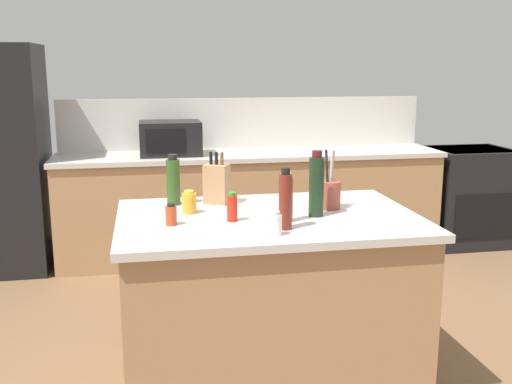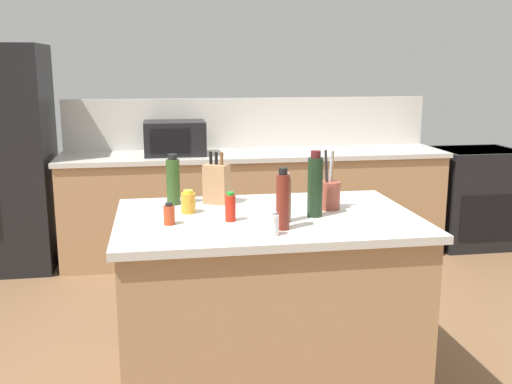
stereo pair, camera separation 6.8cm
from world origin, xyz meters
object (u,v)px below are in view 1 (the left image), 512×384
hot_sauce_bottle (232,208)px  salt_shaker (276,224)px  microwave (170,138)px  vinegar_bottle (285,201)px  knife_block (217,183)px  honey_jar (189,203)px  utensil_crock (330,194)px  range_oven (468,196)px  spice_jar_paprika (171,215)px  wine_bottle (316,186)px  olive_oil_bottle (173,181)px  pepper_grinder (287,199)px

hot_sauce_bottle → salt_shaker: bearing=-60.1°
microwave → salt_shaker: bearing=-81.9°
vinegar_bottle → hot_sauce_bottle: size_ratio=2.00×
knife_block → honey_jar: knife_block is taller
knife_block → utensil_crock: bearing=5.3°
microwave → knife_block: bearing=-84.7°
microwave → knife_block: size_ratio=1.78×
range_oven → knife_block: knife_block is taller
spice_jar_paprika → wine_bottle: (0.74, 0.04, 0.11)m
hot_sauce_bottle → wine_bottle: 0.45m
wine_bottle → honey_jar: size_ratio=2.80×
knife_block → wine_bottle: bearing=-11.8°
salt_shaker → olive_oil_bottle: size_ratio=0.39×
olive_oil_bottle → wine_bottle: 0.81m
knife_block → pepper_grinder: bearing=-30.1°
pepper_grinder → salt_shaker: bearing=-114.7°
pepper_grinder → olive_oil_bottle: bearing=138.6°
range_oven → pepper_grinder: pepper_grinder is taller
wine_bottle → olive_oil_bottle: bearing=151.2°
hot_sauce_bottle → wine_bottle: size_ratio=0.43×
spice_jar_paprika → honey_jar: size_ratio=0.89×
knife_block → vinegar_bottle: size_ratio=0.98×
vinegar_bottle → wine_bottle: wine_bottle is taller
spice_jar_paprika → honey_jar: bearing=64.5°
spice_jar_paprika → hot_sauce_bottle: (0.30, 0.02, 0.02)m
spice_jar_paprika → honey_jar: 0.24m
range_oven → hot_sauce_bottle: 3.51m
utensil_crock → olive_oil_bottle: (-0.82, 0.25, 0.05)m
utensil_crock → vinegar_bottle: 0.49m
range_oven → microwave: 2.89m
wine_bottle → honey_jar: 0.67m
utensil_crock → olive_oil_bottle: bearing=163.4°
range_oven → honey_jar: (-2.81, -2.07, 0.53)m
range_oven → spice_jar_paprika: (-2.92, -2.29, 0.52)m
spice_jar_paprika → olive_oil_bottle: (0.03, 0.43, 0.08)m
salt_shaker → spice_jar_paprika: (-0.47, 0.26, -0.00)m
salt_shaker → olive_oil_bottle: olive_oil_bottle is taller
honey_jar → wine_bottle: bearing=-15.5°
vinegar_bottle → honey_jar: size_ratio=2.42×
honey_jar → pepper_grinder: bearing=-29.2°
spice_jar_paprika → honey_jar: honey_jar is taller
range_oven → hot_sauce_bottle: (-2.62, -2.27, 0.54)m
hot_sauce_bottle → wine_bottle: wine_bottle is taller
wine_bottle → pepper_grinder: bearing=-154.4°
knife_block → hot_sauce_bottle: 0.41m
knife_block → hot_sauce_bottle: size_ratio=1.97×
salt_shaker → spice_jar_paprika: size_ratio=1.02×
knife_block → spice_jar_paprika: knife_block is taller
salt_shaker → vinegar_bottle: size_ratio=0.38×
microwave → vinegar_bottle: 2.50m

